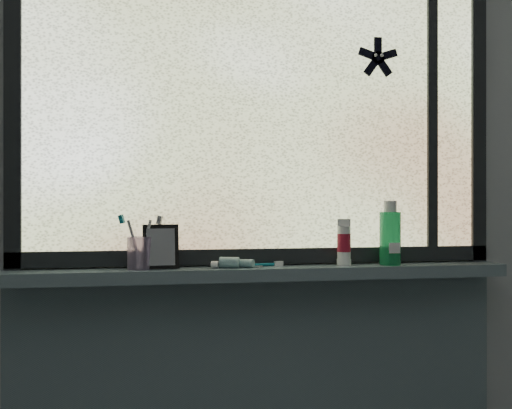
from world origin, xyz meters
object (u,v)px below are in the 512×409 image
object	(u,v)px
vanity_mirror	(161,247)
cream_tube	(344,241)
toothbrush_cup	(140,253)
mouthwash_bottle	(390,233)

from	to	relation	value
vanity_mirror	cream_tube	world-z (taller)	vanity_mirror
cream_tube	toothbrush_cup	bearing A→B (deg)	179.85
vanity_mirror	toothbrush_cup	bearing A→B (deg)	171.89
mouthwash_bottle	toothbrush_cup	bearing A→B (deg)	178.72
vanity_mirror	toothbrush_cup	distance (m)	0.07
mouthwash_bottle	cream_tube	world-z (taller)	mouthwash_bottle
vanity_mirror	toothbrush_cup	xyz separation A→B (m)	(-0.06, 0.00, -0.02)
vanity_mirror	mouthwash_bottle	world-z (taller)	mouthwash_bottle
vanity_mirror	cream_tube	distance (m)	0.60
vanity_mirror	cream_tube	size ratio (longest dim) A/B	1.26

